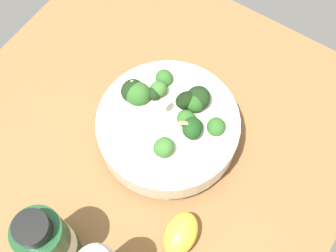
% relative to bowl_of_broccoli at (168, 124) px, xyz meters
% --- Properties ---
extents(ground_plane, '(0.64, 0.64, 0.04)m').
position_rel_bowl_of_broccoli_xyz_m(ground_plane, '(0.02, 0.02, -0.06)').
color(ground_plane, brown).
extents(bowl_of_broccoli, '(0.22, 0.22, 0.09)m').
position_rel_bowl_of_broccoli_xyz_m(bowl_of_broccoli, '(0.00, 0.00, 0.00)').
color(bowl_of_broccoli, silver).
rests_on(bowl_of_broccoli, ground_plane).
extents(lemon_wedge, '(0.05, 0.07, 0.04)m').
position_rel_bowl_of_broccoli_xyz_m(lemon_wedge, '(-0.11, 0.13, -0.02)').
color(lemon_wedge, yellow).
rests_on(lemon_wedge, ground_plane).
extents(bottle_tall, '(0.07, 0.07, 0.15)m').
position_rel_bowl_of_broccoli_xyz_m(bottle_tall, '(0.03, 0.24, 0.03)').
color(bottle_tall, '#194723').
rests_on(bottle_tall, ground_plane).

